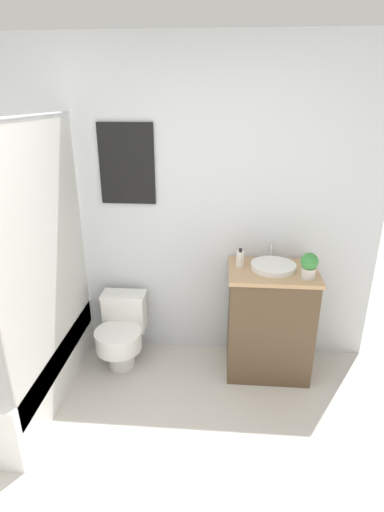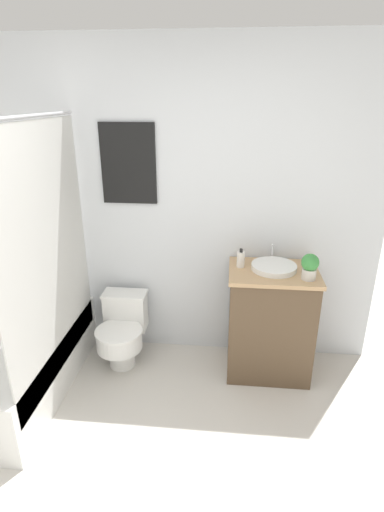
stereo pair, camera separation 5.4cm
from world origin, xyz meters
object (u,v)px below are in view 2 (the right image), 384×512
at_px(potted_plant, 310,266).
at_px(soap_bottle, 241,259).
at_px(toilet, 122,330).
at_px(sink, 274,267).

bearing_deg(potted_plant, soap_bottle, 160.01).
relative_size(toilet, sink, 1.54).
xyz_separation_m(soap_bottle, potted_plant, (0.47, -0.17, 0.04)).
distance_m(soap_bottle, potted_plant, 0.51).
xyz_separation_m(toilet, sink, (1.18, 0.03, 0.60)).
height_order(toilet, potted_plant, potted_plant).
height_order(toilet, soap_bottle, soap_bottle).
bearing_deg(sink, potted_plant, -33.20).
height_order(sink, soap_bottle, soap_bottle).
distance_m(toilet, sink, 1.33).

